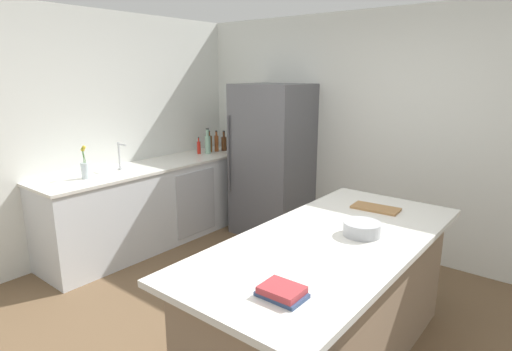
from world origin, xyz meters
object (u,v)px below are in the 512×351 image
at_px(gin_bottle, 208,144).
at_px(cutting_board, 376,208).
at_px(flower_vase, 85,168).
at_px(vinegar_bottle, 216,143).
at_px(refrigerator, 272,161).
at_px(syrup_bottle, 224,143).
at_px(soda_bottle, 232,141).
at_px(mixing_bowl, 362,229).
at_px(sink_faucet, 120,156).
at_px(kitchen_island, 329,300).
at_px(whiskey_bottle, 209,143).
at_px(hot_sauce_bottle, 199,147).
at_px(cookbook_stack, 282,292).

distance_m(gin_bottle, cutting_board, 2.68).
height_order(flower_vase, vinegar_bottle, flower_vase).
height_order(vinegar_bottle, gin_bottle, gin_bottle).
xyz_separation_m(refrigerator, syrup_bottle, (-0.84, 0.05, 0.12)).
height_order(refrigerator, cutting_board, refrigerator).
height_order(soda_bottle, mixing_bowl, soda_bottle).
bearing_deg(sink_faucet, cutting_board, 11.37).
distance_m(kitchen_island, whiskey_bottle, 3.13).
distance_m(soda_bottle, hot_sauce_bottle, 0.49).
distance_m(soda_bottle, mixing_bowl, 3.14).
bearing_deg(refrigerator, soda_bottle, 169.15).
relative_size(refrigerator, cutting_board, 4.91).
bearing_deg(vinegar_bottle, gin_bottle, -83.20).
distance_m(soda_bottle, whiskey_bottle, 0.32).
xyz_separation_m(whiskey_bottle, mixing_bowl, (2.79, -1.37, -0.09)).
distance_m(soda_bottle, cookbook_stack, 3.78).
distance_m(vinegar_bottle, gin_bottle, 0.19).
distance_m(flower_vase, whiskey_bottle, 1.77).
relative_size(refrigerator, hot_sauce_bottle, 8.46).
bearing_deg(refrigerator, vinegar_bottle, -176.83).
height_order(whiskey_bottle, mixing_bowl, whiskey_bottle).
relative_size(gin_bottle, cutting_board, 0.88).
distance_m(sink_faucet, cookbook_stack, 3.01).
distance_m(kitchen_island, mixing_bowl, 0.54).
bearing_deg(mixing_bowl, sink_faucet, 179.30).
xyz_separation_m(mixing_bowl, cutting_board, (-0.15, 0.57, -0.04)).
height_order(vinegar_bottle, mixing_bowl, vinegar_bottle).
bearing_deg(vinegar_bottle, whiskey_bottle, -114.45).
bearing_deg(cookbook_stack, whiskey_bottle, 140.48).
xyz_separation_m(kitchen_island, refrigerator, (-1.74, 1.68, 0.45)).
distance_m(syrup_bottle, whiskey_bottle, 0.21).
bearing_deg(syrup_bottle, hot_sauce_bottle, -105.21).
height_order(gin_bottle, cookbook_stack, gin_bottle).
height_order(sink_faucet, cutting_board, sink_faucet).
xyz_separation_m(vinegar_bottle, gin_bottle, (0.02, -0.18, 0.02)).
bearing_deg(whiskey_bottle, syrup_bottle, 66.46).
relative_size(soda_bottle, vinegar_bottle, 1.10).
height_order(soda_bottle, vinegar_bottle, soda_bottle).
xyz_separation_m(refrigerator, mixing_bowl, (1.86, -1.51, 0.04)).
bearing_deg(refrigerator, sink_faucet, -122.31).
bearing_deg(soda_bottle, cutting_board, -23.52).
relative_size(kitchen_island, vinegar_bottle, 8.27).
bearing_deg(kitchen_island, sink_faucet, 175.63).
distance_m(kitchen_island, cutting_board, 0.87).
distance_m(sink_faucet, syrup_bottle, 1.53).
xyz_separation_m(flower_vase, vinegar_bottle, (-0.00, 1.86, 0.01)).
bearing_deg(refrigerator, flower_vase, -114.79).
distance_m(syrup_bottle, vinegar_bottle, 0.11).
relative_size(refrigerator, gin_bottle, 5.61).
height_order(kitchen_island, gin_bottle, gin_bottle).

